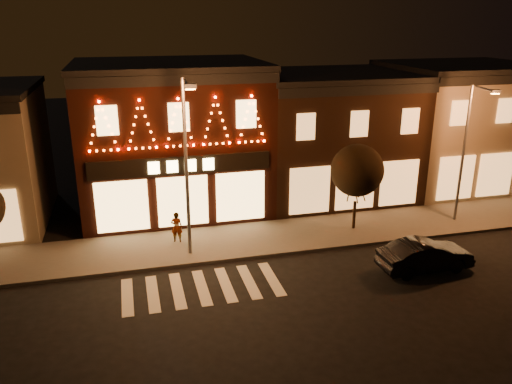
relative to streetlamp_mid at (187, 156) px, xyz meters
name	(u,v)px	position (x,y,z in m)	size (l,w,h in m)	color
ground	(220,344)	(0.05, -6.86, -4.86)	(120.00, 120.00, 0.00)	black
sidewalk_far	(230,242)	(2.05, 1.14, -4.79)	(44.00, 4.00, 0.15)	#47423D
building_pulp	(172,137)	(0.05, 7.12, -0.70)	(10.20, 8.34, 8.30)	black
building_right_a	(329,134)	(9.55, 7.13, -1.10)	(9.20, 8.28, 7.50)	black
building_right_b	(458,125)	(18.55, 7.13, -0.95)	(9.20, 8.28, 7.80)	#80715B
streetlamp_mid	(187,156)	(0.00, 0.00, 0.00)	(0.52, 1.84, 8.03)	#59595E
streetlamp_right	(468,144)	(14.48, 0.59, -0.48)	(0.55, 1.66, 7.21)	#59595E
tree_right	(357,170)	(8.62, 1.08, -1.59)	(2.67, 2.67, 4.46)	black
dark_sedan	(425,256)	(9.78, -3.75, -4.17)	(1.46, 4.18, 1.38)	black
pedestrian	(177,227)	(-0.46, 1.65, -3.95)	(0.56, 0.37, 1.53)	gray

